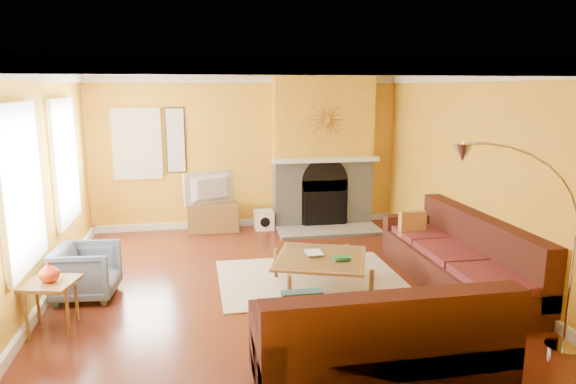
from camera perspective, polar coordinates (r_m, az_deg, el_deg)
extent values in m
cube|color=maroon|center=(6.73, -1.61, -10.41)|extent=(5.50, 6.00, 0.02)
cube|color=white|center=(6.24, -1.76, 13.42)|extent=(5.50, 6.00, 0.02)
cube|color=yellow|center=(9.30, -4.57, 4.38)|extent=(5.50, 0.02, 2.70)
cube|color=yellow|center=(3.49, 6.06, -7.84)|extent=(5.50, 0.02, 2.70)
cube|color=yellow|center=(6.52, -26.38, 0.13)|extent=(0.02, 6.00, 2.70)
cube|color=yellow|center=(7.29, 20.29, 1.71)|extent=(0.02, 6.00, 2.70)
cube|color=white|center=(7.73, -23.65, 3.11)|extent=(0.06, 1.22, 1.72)
cube|color=white|center=(5.92, -27.67, 0.44)|extent=(0.06, 1.22, 1.72)
cube|color=white|center=(9.22, -16.42, 5.14)|extent=(0.82, 0.06, 1.22)
cube|color=white|center=(9.18, -12.38, 5.63)|extent=(0.34, 0.04, 1.14)
cube|color=white|center=(9.11, 4.24, 3.60)|extent=(1.92, 0.22, 0.08)
cube|color=#9F9D96|center=(9.07, 4.62, -4.32)|extent=(1.80, 0.70, 0.06)
cube|color=beige|center=(6.94, 2.46, -9.57)|extent=(2.40, 1.80, 0.02)
cube|color=olive|center=(9.19, -8.33, -2.82)|extent=(0.89, 0.40, 0.49)
imported|color=black|center=(9.07, -8.43, 0.39)|extent=(0.94, 0.53, 0.56)
cube|color=white|center=(9.25, -2.70, -3.11)|extent=(0.33, 0.33, 0.33)
imported|color=slate|center=(6.71, -21.49, -8.25)|extent=(0.78, 0.76, 0.65)
imported|color=#E64518|center=(5.87, -25.04, -8.00)|extent=(0.25, 0.25, 0.22)
imported|color=white|center=(6.53, 2.02, -6.83)|extent=(0.21, 0.28, 0.03)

